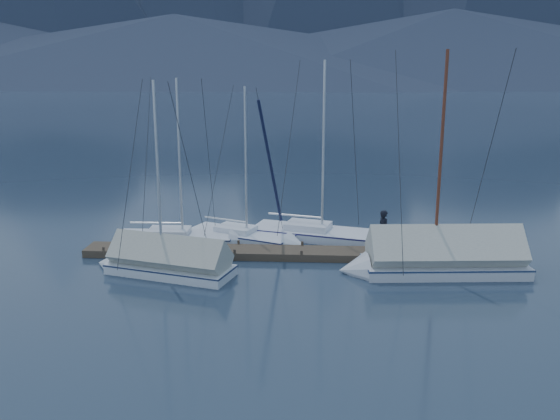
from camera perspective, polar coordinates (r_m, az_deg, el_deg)
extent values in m
plane|color=#162233|center=(25.39, -0.27, -5.91)|extent=(1000.00, 1000.00, 0.00)
cone|color=#192133|center=(271.02, -10.06, 14.94)|extent=(416.00, 416.00, 30.00)
cone|color=#192133|center=(275.24, 16.23, 14.80)|extent=(390.00, 390.00, 32.00)
cube|color=#382D23|center=(27.23, 0.00, -4.15)|extent=(18.00, 1.50, 0.34)
cube|color=black|center=(28.27, -12.26, -4.26)|extent=(3.00, 1.30, 0.30)
cube|color=black|center=(27.29, 0.00, -4.59)|extent=(3.00, 1.30, 0.30)
cube|color=black|center=(27.61, 12.57, -4.72)|extent=(3.00, 1.30, 0.30)
cylinder|color=#382D23|center=(29.39, -15.71, -2.96)|extent=(0.12, 0.12, 0.35)
cylinder|color=#382D23|center=(28.13, -16.62, -3.77)|extent=(0.12, 0.12, 0.35)
cylinder|color=#382D23|center=(28.55, -10.00, -3.13)|extent=(0.12, 0.12, 0.35)
cylinder|color=#382D23|center=(27.26, -10.67, -3.98)|extent=(0.12, 0.12, 0.35)
cylinder|color=#382D23|center=(28.02, -4.01, -3.28)|extent=(0.12, 0.12, 0.35)
cylinder|color=#382D23|center=(26.70, -4.39, -4.16)|extent=(0.12, 0.12, 0.35)
cylinder|color=#382D23|center=(27.80, 2.15, -3.39)|extent=(0.12, 0.12, 0.35)
cylinder|color=#382D23|center=(26.47, 2.08, -4.28)|extent=(0.12, 0.12, 0.35)
cylinder|color=#382D23|center=(27.90, 8.33, -3.47)|extent=(0.12, 0.12, 0.35)
cylinder|color=#382D23|center=(26.57, 8.58, -4.36)|extent=(0.12, 0.12, 0.35)
cylinder|color=#382D23|center=(28.33, 14.40, -3.50)|extent=(0.12, 0.12, 0.35)
cylinder|color=#382D23|center=(27.02, 14.94, -4.38)|extent=(0.12, 0.12, 0.35)
cube|color=silver|center=(29.82, -10.04, -2.88)|extent=(5.69, 1.99, 0.62)
cube|color=silver|center=(29.91, -10.02, -3.40)|extent=(4.83, 1.12, 0.28)
cube|color=#172346|center=(29.75, -10.06, -2.39)|extent=(5.75, 2.01, 0.06)
cone|color=silver|center=(29.30, -3.80, -2.99)|extent=(1.07, 1.83, 1.81)
cube|color=silver|center=(29.76, -10.61, -2.03)|extent=(2.00, 1.36, 0.28)
cylinder|color=#B2B7BF|center=(28.85, -9.65, 4.91)|extent=(0.11, 0.11, 7.55)
cylinder|color=#B2B7BF|center=(29.81, -11.89, -1.22)|extent=(2.55, 0.13, 0.08)
cylinder|color=#26262B|center=(28.59, -6.86, 4.93)|extent=(0.07, 2.85, 7.56)
cube|color=silver|center=(29.90, -3.81, -2.66)|extent=(5.66, 3.78, 0.59)
cube|color=silver|center=(29.98, -3.80, -3.15)|extent=(4.60, 2.72, 0.27)
cube|color=navy|center=(29.83, -3.82, -2.19)|extent=(5.72, 3.82, 0.05)
cone|color=silver|center=(28.51, 1.58, -3.45)|extent=(1.59, 1.97, 1.72)
cube|color=silver|center=(29.91, -4.27, -1.80)|extent=(2.23, 1.90, 0.27)
cylinder|color=#B2B7BF|center=(28.86, -3.31, 4.67)|extent=(0.11, 0.11, 7.18)
cylinder|color=#B2B7BF|center=(30.13, -5.31, -0.91)|extent=(2.26, 1.03, 0.08)
cylinder|color=#26262B|center=(28.22, -0.94, 4.49)|extent=(1.09, 2.50, 7.19)
cube|color=silver|center=(30.14, 3.28, -2.48)|extent=(6.58, 3.69, 0.69)
cube|color=silver|center=(30.23, 3.27, -3.05)|extent=(5.42, 2.54, 0.31)
cube|color=#201B51|center=(30.06, 3.29, -1.95)|extent=(6.64, 3.73, 0.06)
cone|color=silver|center=(29.42, 10.03, -3.09)|extent=(1.64, 2.23, 2.00)
cube|color=silver|center=(30.09, 2.72, -1.51)|extent=(2.50, 1.99, 0.31)
cylinder|color=#B2B7BF|center=(29.10, 4.20, 6.00)|extent=(0.12, 0.12, 8.33)
cylinder|color=#B2B7BF|center=(30.17, 1.41, -0.54)|extent=(2.73, 0.85, 0.09)
cylinder|color=#26262B|center=(28.74, 7.22, 5.83)|extent=(0.87, 3.04, 8.34)
cube|color=silver|center=(26.14, 15.47, -5.54)|extent=(6.89, 2.92, 0.71)
cube|color=silver|center=(26.25, 15.42, -6.21)|extent=(5.80, 1.77, 0.32)
cube|color=navy|center=(26.05, 15.51, -4.91)|extent=(6.96, 2.95, 0.06)
cone|color=silver|center=(25.31, 7.06, -5.76)|extent=(1.37, 2.38, 2.29)
cylinder|color=#592819|center=(24.90, 15.20, 4.68)|extent=(0.13, 0.13, 8.67)
cylinder|color=#592819|center=(26.17, 17.88, -3.37)|extent=(3.02, 0.34, 0.10)
cylinder|color=#26262B|center=(24.48, 11.41, 4.74)|extent=(0.30, 3.37, 8.68)
cube|color=#AAABA0|center=(25.90, 15.58, -3.88)|extent=(6.56, 2.94, 2.43)
cube|color=silver|center=(25.40, -10.48, -5.86)|extent=(5.61, 3.29, 0.62)
cube|color=silver|center=(25.50, -10.45, -6.47)|extent=(4.61, 2.25, 0.28)
cube|color=#162244|center=(25.31, -10.51, -5.30)|extent=(5.67, 3.32, 0.06)
cone|color=silver|center=(27.01, -16.17, -4.99)|extent=(1.50, 2.03, 1.82)
cylinder|color=#B2B7BF|center=(24.54, -11.66, 3.30)|extent=(0.11, 0.11, 7.56)
cylinder|color=#B2B7BF|center=(24.68, -8.66, -4.22)|extent=(2.31, 0.74, 0.09)
cylinder|color=#26262B|center=(25.25, -14.24, 3.44)|extent=(0.76, 2.57, 7.57)
cube|color=#9A9B91|center=(25.18, -10.55, -4.38)|extent=(5.37, 3.25, 1.93)
imported|color=black|center=(27.29, 9.96, -1.91)|extent=(0.69, 0.80, 1.86)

